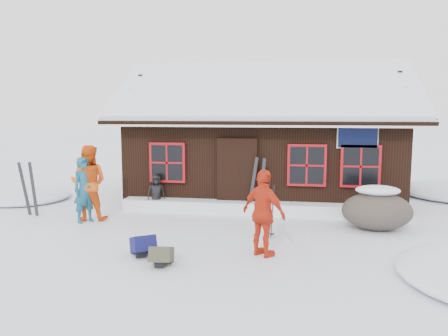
# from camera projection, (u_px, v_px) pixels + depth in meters

# --- Properties ---
(ground) EXTENTS (120.00, 120.00, 0.00)m
(ground) POSITION_uv_depth(u_px,v_px,m) (184.00, 234.00, 10.02)
(ground) COLOR white
(ground) RESTS_ON ground
(mountain_hut) EXTENTS (8.90, 6.09, 4.42)m
(mountain_hut) POSITION_uv_depth(u_px,v_px,m) (265.00, 148.00, 14.45)
(mountain_hut) COLOR black
(mountain_hut) RESTS_ON ground
(snow_drift) EXTENTS (7.60, 0.60, 0.35)m
(snow_drift) POSITION_uv_depth(u_px,v_px,m) (258.00, 208.00, 11.96)
(snow_drift) COLOR white
(snow_drift) RESTS_ON ground
(snow_mounds) EXTENTS (20.60, 13.20, 0.48)m
(snow_mounds) POSITION_uv_depth(u_px,v_px,m) (262.00, 217.00, 11.58)
(snow_mounds) COLOR white
(snow_mounds) RESTS_ON ground
(skier_teal) EXTENTS (0.67, 0.72, 1.66)m
(skier_teal) POSITION_uv_depth(u_px,v_px,m) (85.00, 190.00, 11.00)
(skier_teal) COLOR #17516D
(skier_teal) RESTS_ON ground
(skier_orange_left) EXTENTS (1.04, 0.86, 1.94)m
(skier_orange_left) POSITION_uv_depth(u_px,v_px,m) (89.00, 183.00, 11.23)
(skier_orange_left) COLOR #EA5510
(skier_orange_left) RESTS_ON ground
(skier_orange_right) EXTENTS (1.05, 0.91, 1.70)m
(skier_orange_right) POSITION_uv_depth(u_px,v_px,m) (264.00, 213.00, 8.37)
(skier_orange_right) COLOR red
(skier_orange_right) RESTS_ON ground
(skier_crouched) EXTENTS (0.58, 0.48, 1.02)m
(skier_crouched) POSITION_uv_depth(u_px,v_px,m) (156.00, 193.00, 12.31)
(skier_crouched) COLOR black
(skier_crouched) RESTS_ON ground
(boulder) EXTENTS (1.63, 1.22, 0.95)m
(boulder) POSITION_uv_depth(u_px,v_px,m) (377.00, 210.00, 10.33)
(boulder) COLOR #4E453E
(boulder) RESTS_ON ground
(ski_pair_mid) EXTENTS (0.52, 0.14, 1.50)m
(ski_pair_mid) POSITION_uv_depth(u_px,v_px,m) (29.00, 190.00, 11.75)
(ski_pair_mid) COLOR black
(ski_pair_mid) RESTS_ON ground
(ski_pair_right) EXTENTS (0.54, 0.24, 1.62)m
(ski_pair_right) POSITION_uv_depth(u_px,v_px,m) (257.00, 187.00, 11.84)
(ski_pair_right) COLOR black
(ski_pair_right) RESTS_ON ground
(ski_poles) EXTENTS (0.22, 0.11, 1.24)m
(ski_poles) POSITION_uv_depth(u_px,v_px,m) (269.00, 212.00, 9.66)
(ski_poles) COLOR black
(ski_poles) RESTS_ON ground
(backpack_blue) EXTENTS (0.65, 0.70, 0.30)m
(backpack_blue) POSITION_uv_depth(u_px,v_px,m) (143.00, 248.00, 8.51)
(backpack_blue) COLOR #11134A
(backpack_blue) RESTS_ON ground
(backpack_olive) EXTENTS (0.44, 0.55, 0.28)m
(backpack_olive) POSITION_uv_depth(u_px,v_px,m) (162.00, 258.00, 7.94)
(backpack_olive) COLOR #3C3D2C
(backpack_olive) RESTS_ON ground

